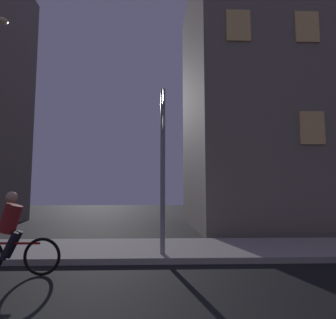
% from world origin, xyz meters
% --- Properties ---
extents(sidewalk_kerb, '(40.00, 3.07, 0.14)m').
position_xyz_m(sidewalk_kerb, '(0.00, 6.11, 0.07)').
color(sidewalk_kerb, '#9E9991').
rests_on(sidewalk_kerb, ground_plane).
extents(signpost, '(0.12, 1.52, 4.07)m').
position_xyz_m(signpost, '(0.90, 5.11, 2.53)').
color(signpost, gray).
rests_on(signpost, sidewalk_kerb).
extents(cyclist, '(1.82, 0.33, 1.61)m').
position_xyz_m(cyclist, '(-2.07, 3.76, 0.75)').
color(cyclist, black).
rests_on(cyclist, ground_plane).
extents(building_right_block, '(12.89, 8.94, 12.57)m').
position_xyz_m(building_right_block, '(8.90, 12.67, 6.28)').
color(building_right_block, slate).
rests_on(building_right_block, ground_plane).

